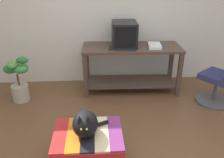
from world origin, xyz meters
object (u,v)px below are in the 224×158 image
at_px(keyboard, 123,48).
at_px(cat, 85,124).
at_px(ottoman_with_blanket, 89,148).
at_px(potted_plant, 19,80).
at_px(desk, 131,61).
at_px(tv_monitor, 124,34).
at_px(book, 155,46).
at_px(office_chair, 222,79).
at_px(stapler, 159,47).

bearing_deg(keyboard, cat, -101.92).
bearing_deg(cat, ottoman_with_blanket, 26.82).
distance_m(cat, potted_plant, 1.71).
bearing_deg(desk, cat, -110.77).
bearing_deg(tv_monitor, keyboard, -101.57).
bearing_deg(potted_plant, ottoman_with_blanket, -52.66).
distance_m(book, ottoman_with_blanket, 1.90).
xyz_separation_m(tv_monitor, keyboard, (-0.04, -0.17, -0.17)).
relative_size(book, cat, 0.84).
distance_m(ottoman_with_blanket, cat, 0.30).
xyz_separation_m(potted_plant, office_chair, (2.90, -0.31, 0.06)).
bearing_deg(potted_plant, stapler, 2.20).
relative_size(tv_monitor, ottoman_with_blanket, 0.70).
distance_m(desk, keyboard, 0.32).
distance_m(ottoman_with_blanket, potted_plant, 1.71).
bearing_deg(office_chair, stapler, -61.25).
xyz_separation_m(desk, book, (0.34, -0.05, 0.26)).
bearing_deg(ottoman_with_blanket, book, 57.06).
bearing_deg(cat, potted_plant, 127.15).
distance_m(cat, office_chair, 2.16).
xyz_separation_m(desk, cat, (-0.67, -1.58, -0.01)).
relative_size(book, ottoman_with_blanket, 0.45).
distance_m(potted_plant, office_chair, 2.91).
height_order(book, ottoman_with_blanket, book).
height_order(desk, keyboard, keyboard).
distance_m(tv_monitor, book, 0.49).
xyz_separation_m(tv_monitor, stapler, (0.50, -0.19, -0.16)).
bearing_deg(potted_plant, office_chair, -6.04).
height_order(keyboard, stapler, stapler).
height_order(ottoman_with_blanket, office_chair, office_chair).
bearing_deg(ottoman_with_blanket, cat, -153.63).
bearing_deg(cat, desk, 67.63).
relative_size(book, stapler, 2.72).
bearing_deg(cat, office_chair, 29.79).
distance_m(desk, book, 0.43).
distance_m(desk, stapler, 0.48).
distance_m(tv_monitor, cat, 1.78).
height_order(keyboard, ottoman_with_blanket, keyboard).
bearing_deg(book, office_chair, -20.69).
xyz_separation_m(keyboard, stapler, (0.54, -0.02, 0.01)).
bearing_deg(keyboard, office_chair, -9.14).
bearing_deg(desk, office_chair, -21.40).
height_order(desk, tv_monitor, tv_monitor).
bearing_deg(cat, keyboard, 71.16).
bearing_deg(potted_plant, keyboard, 3.72).
height_order(cat, stapler, stapler).
height_order(tv_monitor, ottoman_with_blanket, tv_monitor).
height_order(desk, potted_plant, desk).
bearing_deg(potted_plant, desk, 7.46).
relative_size(desk, office_chair, 1.70).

